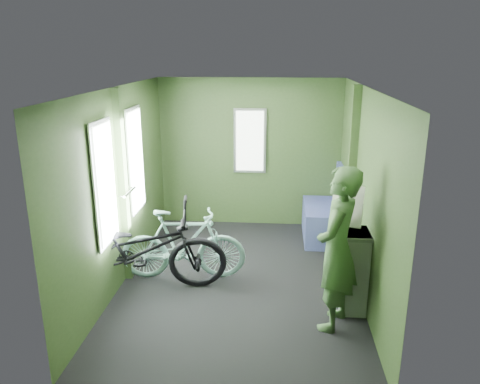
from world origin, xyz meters
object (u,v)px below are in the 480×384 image
at_px(bicycle_black, 142,290).
at_px(waste_box, 353,271).
at_px(bench_seat, 325,218).
at_px(bicycle_mint, 184,279).
at_px(passenger, 337,249).

xyz_separation_m(bicycle_black, waste_box, (2.37, -0.21, 0.45)).
bearing_deg(waste_box, bicycle_black, 175.06).
xyz_separation_m(waste_box, bench_seat, (-0.11, 1.99, -0.13)).
relative_size(bicycle_black, bicycle_mint, 1.32).
distance_m(waste_box, bench_seat, 1.99).
relative_size(bicycle_mint, waste_box, 1.68).
xyz_separation_m(passenger, waste_box, (0.23, 0.32, -0.39)).
relative_size(bicycle_black, bench_seat, 1.87).
relative_size(bicycle_black, passenger, 1.19).
xyz_separation_m(bicycle_black, passenger, (2.14, -0.53, 0.84)).
distance_m(bicycle_black, bicycle_mint, 0.54).
bearing_deg(bench_seat, bicycle_mint, -141.34).
bearing_deg(bench_seat, bicycle_black, -141.63).
bearing_deg(passenger, bicycle_black, -81.58).
xyz_separation_m(passenger, bench_seat, (0.12, 2.31, -0.52)).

